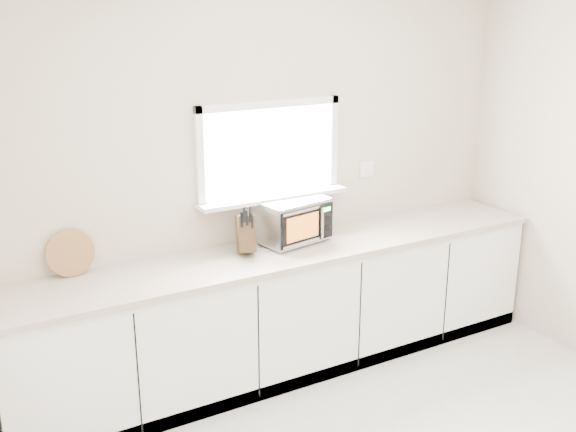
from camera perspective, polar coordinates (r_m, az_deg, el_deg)
back_wall at (r=4.76m, az=-1.65°, el=3.36°), size 4.00×0.17×2.70m
cabinets at (r=4.83m, az=0.11°, el=-8.08°), size 3.92×0.60×0.88m
countertop at (r=4.64m, az=0.17°, el=-3.00°), size 3.92×0.64×0.04m
microwave at (r=4.73m, az=0.21°, el=-0.25°), size 0.54×0.45×0.31m
knife_block at (r=4.50m, az=-3.60°, el=-1.43°), size 0.18×0.26×0.34m
cutting_board at (r=4.34m, az=-17.94°, el=-3.00°), size 0.30×0.07×0.29m
coffee_grinder at (r=4.78m, az=1.53°, el=-0.96°), size 0.13×0.13×0.19m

